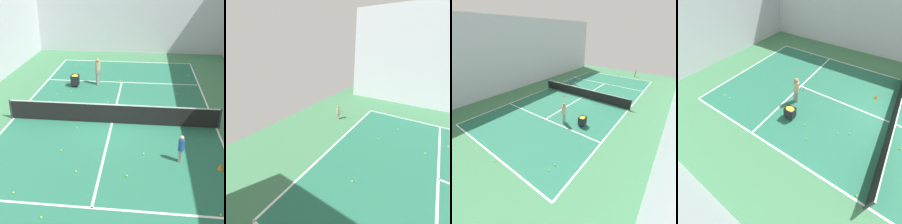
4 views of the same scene
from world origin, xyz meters
The scene contains 43 objects.
ground_plane centered at (0.00, 0.00, 0.00)m, with size 33.82×33.82×0.00m, color #3D754C.
court_playing_area centered at (0.00, 0.00, 0.00)m, with size 10.73×23.25×0.00m.
line_baseline_near centered at (0.00, -11.63, 0.01)m, with size 10.73×0.10×0.00m, color white.
line_baseline_far centered at (0.00, 11.63, 0.01)m, with size 10.73×0.10×0.00m, color white.
line_sideline_left centered at (-5.37, 0.00, 0.01)m, with size 0.10×23.25×0.00m, color white.
line_sideline_right centered at (5.37, 0.00, 0.01)m, with size 0.10×23.25×0.00m, color white.
line_service_near centered at (0.00, -6.39, 0.01)m, with size 10.73×0.10×0.00m, color white.
line_service_far centered at (0.00, 6.39, 0.01)m, with size 10.73×0.10×0.00m, color white.
line_centre_service centered at (0.00, 0.00, 0.01)m, with size 0.10×12.79×0.00m, color white.
hall_enclosure_right centered at (8.73, 0.00, 4.23)m, with size 0.15×30.12×8.47m.
tennis_net centered at (0.00, 0.00, 0.56)m, with size 11.03×0.10×1.08m.
player_near_baseline centered at (-2.47, -13.21, 0.64)m, with size 0.26×0.55×1.12m.
coach_at_net centered at (-1.63, 5.81, 1.05)m, with size 0.51×0.69×1.84m.
child_midcourt centered at (3.23, -3.21, 0.71)m, with size 0.31×0.31×1.24m.
ball_cart centered at (-3.12, 5.27, 0.57)m, with size 0.50×0.61×0.81m.
training_cone_0 centered at (1.83, 1.26, 0.12)m, with size 0.25×0.25×0.23m, color orange.
training_cone_1 centered at (4.82, -3.62, 0.16)m, with size 0.21×0.21×0.32m, color orange.
tennis_ball_0 centered at (-0.11, 6.66, 0.04)m, with size 0.07×0.07×0.07m, color yellow.
tennis_ball_1 centered at (-1.70, -0.79, 0.04)m, with size 0.07×0.07×0.07m, color yellow.
tennis_ball_2 centered at (1.08, -4.49, 0.04)m, with size 0.07×0.07×0.07m, color yellow.
tennis_ball_3 centered at (-0.99, 11.83, 0.04)m, with size 0.07×0.07×0.07m, color yellow.
tennis_ball_4 centered at (-3.76, -5.64, 0.04)m, with size 0.07×0.07×0.07m, color yellow.
tennis_ball_5 centered at (3.66, 4.46, 0.04)m, with size 0.07×0.07×0.07m, color yellow.
tennis_ball_6 centered at (-1.57, -7.03, 0.04)m, with size 0.07×0.07×0.07m, color yellow.
tennis_ball_7 centered at (-2.64, 2.31, 0.04)m, with size 0.07×0.07×0.07m, color yellow.
tennis_ball_8 centered at (-3.14, 4.18, 0.04)m, with size 0.07×0.07×0.07m, color yellow.
tennis_ball_9 centered at (-4.25, -12.19, 0.04)m, with size 0.07×0.07×0.07m, color yellow.
tennis_ball_10 centered at (4.87, 8.31, 0.04)m, with size 0.07×0.07×0.07m, color yellow.
tennis_ball_11 centered at (2.17, -9.54, 0.04)m, with size 0.07×0.07×0.07m, color yellow.
tennis_ball_12 centered at (-3.95, 3.57, 0.04)m, with size 0.07×0.07×0.07m, color yellow.
tennis_ball_13 centered at (-5.18, 0.42, 0.04)m, with size 0.07×0.07×0.07m, color yellow.
tennis_ball_14 centered at (-3.33, -8.89, 0.04)m, with size 0.07×0.07×0.07m, color yellow.
tennis_ball_15 centered at (-5.50, -10.39, 0.04)m, with size 0.07×0.07×0.07m, color yellow.
tennis_ball_16 centered at (1.70, -2.83, 0.04)m, with size 0.07×0.07×0.07m, color yellow.
tennis_ball_17 centered at (-2.27, 1.72, 0.04)m, with size 0.07×0.07×0.07m, color yellow.
tennis_ball_18 centered at (-4.04, 10.38, 0.04)m, with size 0.07×0.07×0.07m, color yellow.
tennis_ball_19 centered at (-0.55, 2.71, 0.04)m, with size 0.07×0.07×0.07m, color yellow.
tennis_ball_20 centered at (-1.97, -2.96, 0.04)m, with size 0.07×0.07×0.07m, color yellow.
tennis_ball_21 centered at (-4.06, 9.85, 0.04)m, with size 0.07×0.07×0.07m, color yellow.
tennis_ball_22 centered at (4.31, -6.28, 0.04)m, with size 0.07×0.07×0.07m, color yellow.
tennis_ball_23 centered at (-0.98, -4.43, 0.04)m, with size 0.07×0.07×0.07m, color yellow.
tennis_ball_24 centered at (-1.53, -9.60, 0.04)m, with size 0.07×0.07×0.07m, color yellow.
tennis_ball_25 centered at (-2.95, -5.96, 0.04)m, with size 0.07×0.07×0.07m, color yellow.
Camera 3 is at (-8.25, 14.51, 6.97)m, focal length 24.00 mm.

